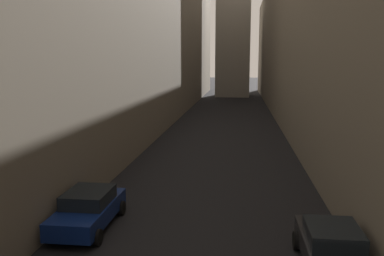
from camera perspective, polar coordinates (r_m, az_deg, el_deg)
The scene contains 5 objects.
ground_plane at distance 39.21m, azimuth 4.52°, elevation -0.28°, with size 264.00×264.00×0.00m, color black.
building_block_left at distance 43.04m, azimuth -11.89°, elevation 15.17°, with size 12.94×108.00×22.09m, color #756B5B.
building_block_right at distance 42.07m, azimuth 21.83°, elevation 12.28°, with size 13.09×108.00×18.33m, color #756B5B.
parked_car_left_far at distance 16.82m, azimuth -14.39°, elevation -10.96°, with size 2.02×4.37×1.51m.
parked_car_right_far at distance 13.84m, azimuth 19.05°, elevation -15.67°, with size 1.93×4.14×1.55m.
Camera 1 is at (1.47, 9.37, 6.52)m, focal length 37.86 mm.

